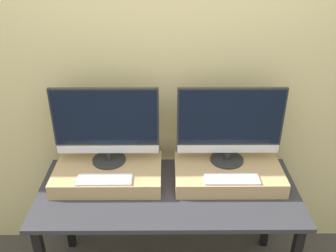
{
  "coord_description": "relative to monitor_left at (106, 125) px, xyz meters",
  "views": [
    {
      "loc": [
        -0.01,
        -1.53,
        2.25
      ],
      "look_at": [
        0.0,
        0.54,
        1.13
      ],
      "focal_mm": 40.0,
      "sensor_mm": 36.0,
      "label": 1
    }
  ],
  "objects": [
    {
      "name": "monitor_right",
      "position": [
        0.78,
        0.0,
        0.0
      ],
      "size": [
        0.67,
        0.22,
        0.52
      ],
      "color": "#282828",
      "rests_on": "wooden_riser_right"
    },
    {
      "name": "wooden_riser_right",
      "position": [
        0.78,
        -0.08,
        -0.32
      ],
      "size": [
        0.69,
        0.4,
        0.1
      ],
      "color": "tan",
      "rests_on": "workbench"
    },
    {
      "name": "wall_back",
      "position": [
        0.39,
        0.23,
        0.16
      ],
      "size": [
        8.0,
        0.04,
        2.6
      ],
      "color": "#DBC684",
      "rests_on": "ground_plane"
    },
    {
      "name": "keyboard_right",
      "position": [
        0.78,
        -0.22,
        -0.26
      ],
      "size": [
        0.34,
        0.11,
        0.01
      ],
      "color": "silver",
      "rests_on": "wooden_riser_right"
    },
    {
      "name": "keyboard_left",
      "position": [
        -0.0,
        -0.22,
        -0.26
      ],
      "size": [
        0.34,
        0.11,
        0.01
      ],
      "color": "silver",
      "rests_on": "wooden_riser_left"
    },
    {
      "name": "monitor_left",
      "position": [
        0.0,
        0.0,
        0.0
      ],
      "size": [
        0.67,
        0.22,
        0.52
      ],
      "color": "#282828",
      "rests_on": "wooden_riser_left"
    },
    {
      "name": "wooden_riser_left",
      "position": [
        0.0,
        -0.08,
        -0.32
      ],
      "size": [
        0.69,
        0.4,
        0.1
      ],
      "color": "tan",
      "rests_on": "workbench"
    },
    {
      "name": "workbench",
      "position": [
        0.39,
        -0.19,
        -0.45
      ],
      "size": [
        1.64,
        0.7,
        0.77
      ],
      "color": "#2D2D33",
      "rests_on": "ground_plane"
    }
  ]
}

